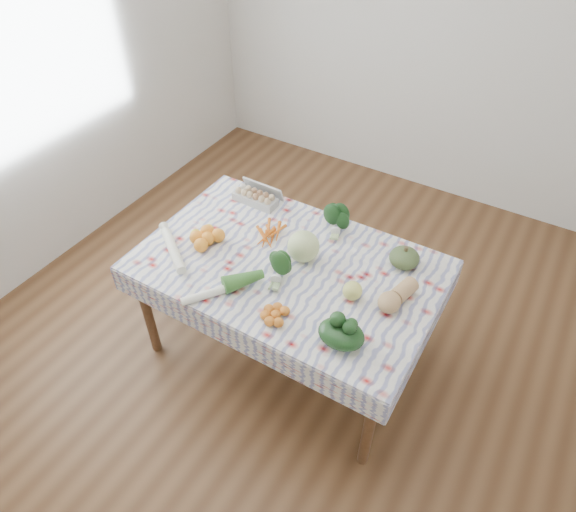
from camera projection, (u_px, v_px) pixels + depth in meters
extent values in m
plane|color=#50321B|center=(288.00, 348.00, 3.37)|extent=(4.50, 4.50, 0.00)
cube|color=silver|center=(443.00, 25.00, 3.84)|extent=(4.00, 0.04, 2.80)
cube|color=brown|center=(288.00, 268.00, 2.88)|extent=(1.60, 1.00, 0.04)
cylinder|color=brown|center=(147.00, 311.00, 3.13)|extent=(0.06, 0.06, 0.71)
cylinder|color=brown|center=(369.00, 426.00, 2.57)|extent=(0.06, 0.06, 0.71)
cylinder|color=brown|center=(231.00, 232.00, 3.69)|extent=(0.06, 0.06, 0.71)
cylinder|color=brown|center=(429.00, 313.00, 3.13)|extent=(0.06, 0.06, 0.71)
cube|color=white|center=(288.00, 264.00, 2.86)|extent=(1.66, 1.06, 0.01)
cube|color=#B8B8B3|center=(255.00, 198.00, 3.25)|extent=(0.29, 0.12, 0.08)
cube|color=orange|center=(269.00, 237.00, 3.00)|extent=(0.24, 0.22, 0.04)
ellipsoid|color=#153916|center=(336.00, 222.00, 3.02)|extent=(0.19, 0.18, 0.13)
ellipsoid|color=#455A2F|center=(404.00, 258.00, 2.81)|extent=(0.20, 0.20, 0.11)
sphere|color=#C4D78A|center=(303.00, 246.00, 2.83)|extent=(0.23, 0.23, 0.18)
ellipsoid|color=tan|center=(398.00, 294.00, 2.60)|extent=(0.17, 0.27, 0.12)
cube|color=orange|center=(207.00, 238.00, 2.95)|extent=(0.32, 0.32, 0.09)
ellipsoid|color=#1E491A|center=(278.00, 270.00, 2.73)|extent=(0.19, 0.19, 0.11)
cube|color=orange|center=(276.00, 314.00, 2.54)|extent=(0.20, 0.20, 0.05)
sphere|color=#E5E66D|center=(352.00, 291.00, 2.63)|extent=(0.12, 0.12, 0.10)
ellipsoid|color=black|center=(341.00, 334.00, 2.42)|extent=(0.23, 0.19, 0.10)
cylinder|color=white|center=(173.00, 250.00, 2.90)|extent=(0.35, 0.27, 0.06)
cylinder|color=white|center=(222.00, 289.00, 2.67)|extent=(0.29, 0.39, 0.05)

